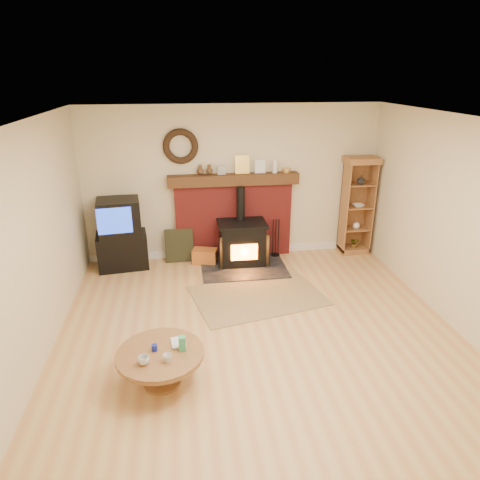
{
  "coord_description": "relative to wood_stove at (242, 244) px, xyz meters",
  "views": [
    {
      "loc": [
        -0.88,
        -4.31,
        3.07
      ],
      "look_at": [
        -0.12,
        1.0,
        0.95
      ],
      "focal_mm": 32.0,
      "sensor_mm": 36.0,
      "label": 1
    }
  ],
  "objects": [
    {
      "name": "ground",
      "position": [
        -0.09,
        -2.27,
        -0.36
      ],
      "size": [
        5.5,
        5.5,
        0.0
      ],
      "primitive_type": "plane",
      "color": "tan",
      "rests_on": "ground"
    },
    {
      "name": "room_shell",
      "position": [
        -0.11,
        -2.18,
        1.35
      ],
      "size": [
        5.02,
        5.52,
        2.61
      ],
      "color": "beige",
      "rests_on": "ground"
    },
    {
      "name": "chimney_breast",
      "position": [
        -0.09,
        0.39,
        0.44
      ],
      "size": [
        2.2,
        0.22,
        1.78
      ],
      "color": "maroon",
      "rests_on": "ground"
    },
    {
      "name": "wood_stove",
      "position": [
        0.0,
        0.0,
        0.0
      ],
      "size": [
        1.4,
        1.0,
        1.31
      ],
      "color": "black",
      "rests_on": "ground"
    },
    {
      "name": "area_rug",
      "position": [
        0.07,
        -1.14,
        -0.36
      ],
      "size": [
        2.06,
        1.63,
        0.01
      ],
      "primitive_type": "cube",
      "rotation": [
        0.0,
        0.0,
        0.22
      ],
      "color": "brown",
      "rests_on": "ground"
    },
    {
      "name": "tv_unit",
      "position": [
        -1.99,
        0.19,
        0.2
      ],
      "size": [
        0.86,
        0.65,
        1.17
      ],
      "color": "black",
      "rests_on": "ground"
    },
    {
      "name": "curio_cabinet",
      "position": [
        2.08,
        0.28,
        0.5
      ],
      "size": [
        0.56,
        0.4,
        1.73
      ],
      "color": "brown",
      "rests_on": "ground"
    },
    {
      "name": "firelog_box",
      "position": [
        -0.62,
        0.13,
        -0.24
      ],
      "size": [
        0.46,
        0.35,
        0.25
      ],
      "primitive_type": "cube",
      "rotation": [
        0.0,
        0.0,
        -0.27
      ],
      "color": "gold",
      "rests_on": "ground"
    },
    {
      "name": "leaning_painting",
      "position": [
        -1.05,
        0.28,
        -0.07
      ],
      "size": [
        0.48,
        0.13,
        0.58
      ],
      "primitive_type": "cube",
      "rotation": [
        -0.17,
        0.0,
        0.0
      ],
      "color": "black",
      "rests_on": "ground"
    },
    {
      "name": "fire_tools",
      "position": [
        0.63,
        0.23,
        -0.23
      ],
      "size": [
        0.16,
        0.16,
        0.7
      ],
      "color": "black",
      "rests_on": "ground"
    },
    {
      "name": "coffee_table",
      "position": [
        -1.27,
        -2.85,
        -0.05
      ],
      "size": [
        0.91,
        0.91,
        0.55
      ],
      "color": "brown",
      "rests_on": "ground"
    }
  ]
}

